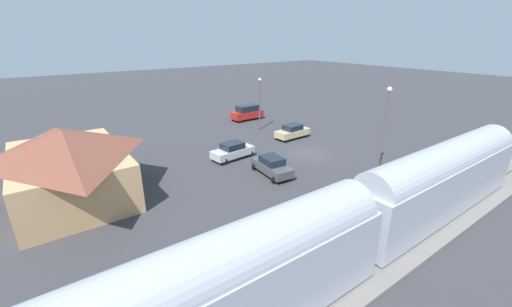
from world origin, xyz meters
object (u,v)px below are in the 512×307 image
station_building (69,163)px  suv_red (247,112)px  passenger_train (360,218)px  sedan_silver (233,151)px  light_pole_near_platform (385,120)px  sedan_charcoal (272,166)px  pedestrian_on_platform (402,170)px  pedestrian_waiting_far (364,193)px  light_pole_lot_center (260,97)px  sedan_tan (292,131)px

station_building → suv_red: station_building is taller
suv_red → passenger_train: bearing=156.2°
station_building → sedan_silver: station_building is taller
station_building → light_pole_near_platform: bearing=-115.2°
passenger_train → sedan_charcoal: bearing=-16.8°
passenger_train → pedestrian_on_platform: passenger_train is taller
pedestrian_waiting_far → sedan_silver: pedestrian_waiting_far is taller
passenger_train → pedestrian_waiting_far: size_ratio=20.47×
light_pole_lot_center → sedan_silver: bearing=129.0°
sedan_silver → light_pole_lot_center: 11.68m
suv_red → pedestrian_on_platform: bearing=175.9°
pedestrian_on_platform → sedan_charcoal: 11.16m
pedestrian_on_platform → suv_red: (26.03, -1.87, -0.13)m
sedan_silver → light_pole_lot_center: bearing=-51.0°
pedestrian_on_platform → pedestrian_waiting_far: (-0.66, 6.07, 0.00)m
pedestrian_on_platform → sedan_tan: size_ratio=0.37×
sedan_charcoal → sedan_tan: 11.40m
light_pole_near_platform → pedestrian_waiting_far: bearing=116.1°
station_building → pedestrian_on_platform: 26.96m
suv_red → light_pole_lot_center: bearing=162.2°
pedestrian_on_platform → light_pole_near_platform: bearing=-15.9°
suv_red → sedan_tan: suv_red is taller
suv_red → light_pole_near_platform: bearing=177.3°
sedan_tan → pedestrian_waiting_far: bearing=155.3°
pedestrian_waiting_far → sedan_silver: bearing=9.8°
sedan_tan → light_pole_near_platform: bearing=178.2°
pedestrian_waiting_far → suv_red: suv_red is taller
station_building → light_pole_lot_center: size_ratio=1.77×
sedan_charcoal → sedan_tan: same height
pedestrian_on_platform → sedan_silver: 16.02m
pedestrian_on_platform → pedestrian_waiting_far: 6.11m
pedestrian_waiting_far → light_pole_lot_center: (21.21, -6.19, 3.14)m
passenger_train → station_building: size_ratio=2.86×
pedestrian_waiting_far → suv_red: bearing=-16.6°
sedan_silver → suv_red: bearing=-39.8°
station_building → light_pole_lot_center: bearing=-74.0°
sedan_silver → sedan_charcoal: 5.59m
pedestrian_on_platform → light_pole_near_platform: light_pole_near_platform is taller
passenger_train → suv_red: size_ratio=7.09×
pedestrian_on_platform → light_pole_near_platform: (2.70, -0.77, 3.69)m
suv_red → station_building: bearing=116.0°
sedan_tan → light_pole_lot_center: light_pole_lot_center is taller
suv_red → sedan_charcoal: bearing=151.9°
sedan_tan → light_pole_lot_center: size_ratio=0.66×
passenger_train → light_pole_near_platform: 14.10m
sedan_silver → pedestrian_on_platform: bearing=-147.8°
pedestrian_waiting_far → light_pole_lot_center: light_pole_lot_center is taller
passenger_train → sedan_charcoal: passenger_train is taller
sedan_silver → suv_red: (12.48, -10.41, 0.27)m
light_pole_near_platform → light_pole_lot_center: bearing=2.1°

